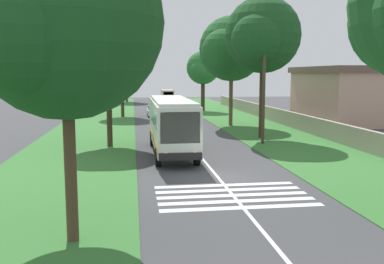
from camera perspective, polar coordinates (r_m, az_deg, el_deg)
ground at (r=22.53m, az=3.54°, el=-6.11°), size 160.00×160.00×0.00m
grass_verge_left at (r=37.05m, az=-13.70°, el=-0.86°), size 120.00×8.00×0.04m
grass_verge_right at (r=38.92m, az=11.07°, el=-0.38°), size 120.00×8.00×0.04m
centre_line at (r=37.10m, az=-1.00°, el=-0.65°), size 110.00×0.16×0.01m
coach_bus at (r=29.03m, az=-2.74°, el=1.29°), size 11.16×2.62×3.73m
zebra_crossing at (r=19.47m, az=5.43°, el=-8.34°), size 4.05×6.80×0.01m
trailing_car_0 at (r=49.70m, az=-0.82°, el=2.22°), size 4.30×1.78×1.43m
trailing_car_1 at (r=55.84m, az=-5.02°, el=2.79°), size 4.30×1.78×1.43m
trailing_car_2 at (r=64.52m, az=-2.33°, el=3.46°), size 4.30×1.78×1.43m
trailing_car_3 at (r=70.70m, az=-2.81°, el=3.82°), size 4.30×1.78×1.43m
trailing_minibus_0 at (r=79.92m, az=-3.31°, el=4.89°), size 6.00×2.14×2.53m
roadside_tree_left_0 at (r=84.77m, az=-8.84°, el=8.99°), size 8.81×7.06×11.21m
roadside_tree_left_1 at (r=32.30m, az=-11.39°, el=9.27°), size 6.78×5.81×9.37m
roadside_tree_left_2 at (r=55.62m, az=-9.42°, el=9.86°), size 7.47×6.23×10.87m
roadside_tree_left_3 at (r=14.13m, az=-16.82°, el=13.20°), size 7.11×6.04×9.93m
roadside_tree_right_1 at (r=45.21m, az=4.95°, el=10.64°), size 8.52×6.75×11.26m
roadside_tree_right_2 at (r=36.68m, az=9.04°, el=12.25°), size 7.66×6.24×11.64m
roadside_tree_right_3 at (r=63.15m, az=1.35°, el=8.35°), size 5.80×4.79×8.67m
utility_pole at (r=33.40m, az=9.49°, el=6.13°), size 0.24×1.40×8.69m
roadside_wall at (r=44.65m, az=13.16°, el=1.59°), size 70.00×0.40×1.54m
roadside_building at (r=51.50m, az=19.88°, el=4.72°), size 13.47×9.12×6.21m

